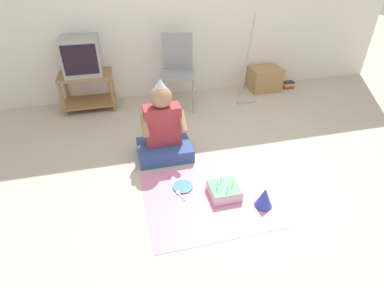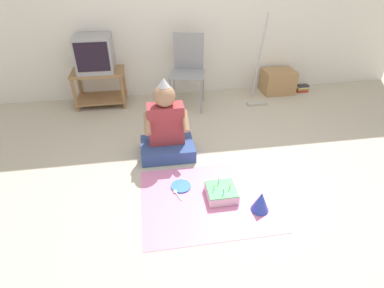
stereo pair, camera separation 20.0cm
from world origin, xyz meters
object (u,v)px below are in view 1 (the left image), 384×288
at_px(cardboard_box_stack, 265,79).
at_px(birthday_cake, 224,190).
at_px(tv, 81,56).
at_px(book_pile, 288,85).
at_px(paper_plate, 183,187).
at_px(person_seated, 163,132).
at_px(party_hat_blue, 264,197).
at_px(folding_chair, 178,66).
at_px(dust_mop, 247,77).

xyz_separation_m(cardboard_box_stack, birthday_cake, (-1.41, -2.17, -0.12)).
height_order(tv, book_pile, tv).
bearing_deg(tv, paper_plate, -65.97).
xyz_separation_m(tv, book_pile, (3.04, -0.02, -0.67)).
distance_m(book_pile, paper_plate, 2.91).
height_order(cardboard_box_stack, birthday_cake, cardboard_box_stack).
relative_size(person_seated, paper_plate, 4.50).
height_order(birthday_cake, party_hat_blue, party_hat_blue).
bearing_deg(folding_chair, tv, 171.32).
xyz_separation_m(person_seated, paper_plate, (0.07, -0.58, -0.27)).
distance_m(folding_chair, paper_plate, 1.89).
bearing_deg(party_hat_blue, paper_plate, 147.21).
bearing_deg(book_pile, person_seated, -148.38).
xyz_separation_m(tv, person_seated, (0.81, -1.39, -0.44)).
distance_m(cardboard_box_stack, party_hat_blue, 2.64).
distance_m(cardboard_box_stack, birthday_cake, 2.59).
bearing_deg(cardboard_box_stack, birthday_cake, -123.10).
distance_m(tv, book_pile, 3.11).
bearing_deg(folding_chair, person_seated, -108.62).
bearing_deg(tv, party_hat_blue, -57.68).
height_order(cardboard_box_stack, book_pile, cardboard_box_stack).
bearing_deg(dust_mop, folding_chair, 172.86).
height_order(cardboard_box_stack, party_hat_blue, cardboard_box_stack).
height_order(person_seated, birthday_cake, person_seated).
bearing_deg(paper_plate, person_seated, 97.15).
bearing_deg(dust_mop, book_pile, 18.67).
height_order(book_pile, birthday_cake, birthday_cake).
bearing_deg(book_pile, party_hat_blue, -123.19).
distance_m(book_pile, person_seated, 2.63).
distance_m(tv, paper_plate, 2.27).
bearing_deg(party_hat_blue, dust_mop, 71.72).
distance_m(cardboard_box_stack, book_pile, 0.43).
distance_m(tv, party_hat_blue, 2.87).
height_order(folding_chair, person_seated, folding_chair).
xyz_separation_m(cardboard_box_stack, paper_plate, (-1.75, -1.98, -0.16)).
xyz_separation_m(cardboard_box_stack, person_seated, (-1.83, -1.41, 0.11)).
distance_m(folding_chair, cardboard_box_stack, 1.48).
height_order(folding_chair, cardboard_box_stack, folding_chair).
bearing_deg(birthday_cake, person_seated, 118.25).
bearing_deg(paper_plate, party_hat_blue, -32.79).
height_order(cardboard_box_stack, dust_mop, dust_mop).
xyz_separation_m(tv, dust_mop, (2.18, -0.31, -0.36)).
distance_m(person_seated, paper_plate, 0.64).
bearing_deg(person_seated, cardboard_box_stack, 37.59).
relative_size(book_pile, birthday_cake, 0.70).
distance_m(book_pile, birthday_cake, 2.81).
bearing_deg(person_seated, party_hat_blue, -54.65).
relative_size(tv, cardboard_box_stack, 1.01).
bearing_deg(book_pile, dust_mop, -161.33).
bearing_deg(cardboard_box_stack, paper_plate, -131.48).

